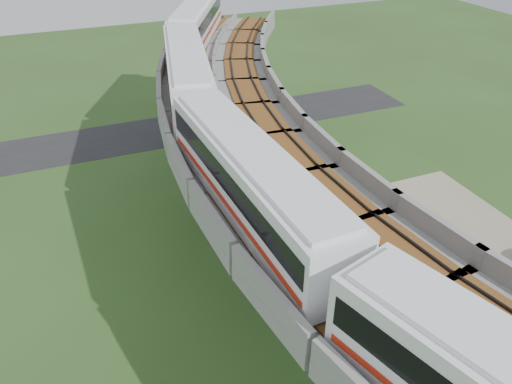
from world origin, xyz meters
TOP-DOWN VIEW (x-y plane):
  - ground at (0.00, 0.00)m, footprint 160.00×160.00m
  - dirt_lot at (14.00, -2.00)m, footprint 18.00×26.00m
  - asphalt_road at (0.00, 30.00)m, footprint 60.00×8.00m
  - viaduct at (3.84, 0.00)m, footprint 19.58×73.98m
  - metro_train at (0.49, 4.13)m, footprint 12.59×61.18m
  - fence at (9.75, 0.00)m, footprint 3.87×38.73m
  - tree_0 at (12.19, 23.06)m, footprint 2.41×2.41m
  - tree_1 at (9.89, 17.57)m, footprint 2.86×2.86m
  - tree_2 at (7.22, 12.68)m, footprint 2.49×2.49m
  - tree_3 at (7.60, 7.19)m, footprint 2.83×2.83m
  - tree_4 at (7.01, 1.52)m, footprint 3.06×3.06m
  - tree_5 at (6.05, -1.82)m, footprint 2.84×2.84m
  - car_white at (13.28, -4.77)m, footprint 3.20×3.28m
  - car_dark at (14.48, 1.78)m, footprint 4.55×3.29m

SIDE VIEW (x-z plane):
  - ground at x=0.00m, z-range 0.00..0.00m
  - asphalt_road at x=0.00m, z-range 0.00..0.03m
  - dirt_lot at x=14.00m, z-range 0.00..0.04m
  - car_white at x=13.28m, z-range 0.04..1.15m
  - car_dark at x=14.48m, z-range 0.04..1.26m
  - fence at x=9.75m, z-range 0.00..1.50m
  - tree_5 at x=6.05m, z-range 0.32..3.38m
  - tree_0 at x=12.19m, z-range 0.48..3.51m
  - tree_4 at x=7.01m, z-range 0.35..3.67m
  - tree_2 at x=7.22m, z-range 0.48..3.57m
  - tree_3 at x=7.60m, z-range 0.56..4.08m
  - tree_1 at x=9.89m, z-range 0.55..4.09m
  - viaduct at x=3.84m, z-range 3.35..14.75m
  - metro_train at x=0.49m, z-range 10.49..14.13m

